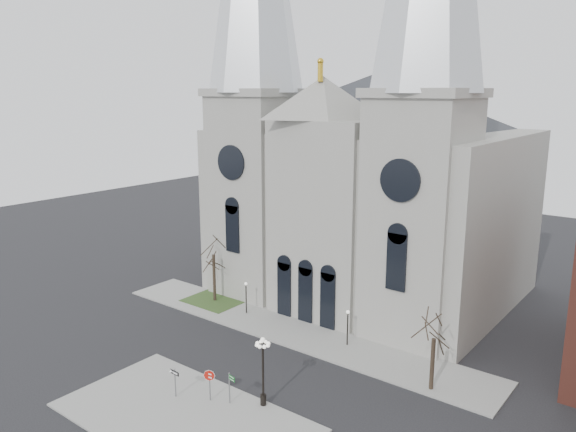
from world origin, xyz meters
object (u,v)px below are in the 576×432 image
Objects in this scene: stop_sign at (210,378)px; street_name_sign at (230,386)px; globe_lamp at (263,363)px; one_way_sign at (175,378)px.

stop_sign is 1.62m from street_name_sign.
one_way_sign is at bearing -152.06° from globe_lamp.
globe_lamp is at bearing 45.19° from street_name_sign.
globe_lamp is 6.85m from one_way_sign.
stop_sign is at bearing -151.21° from globe_lamp.
stop_sign is at bearing 28.76° from one_way_sign.
globe_lamp is 2.18× the size of street_name_sign.
one_way_sign is at bearing -144.06° from street_name_sign.
one_way_sign is 4.24m from street_name_sign.
globe_lamp is at bearing 20.92° from stop_sign.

